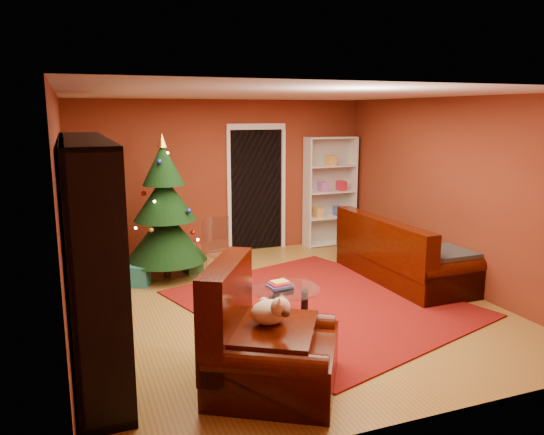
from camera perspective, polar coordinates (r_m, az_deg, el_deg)
name	(u,v)px	position (r m, az deg, el deg)	size (l,w,h in m)	color
floor	(283,306)	(6.81, 1.22, -9.52)	(5.00, 5.50, 0.05)	olive
ceiling	(284,92)	(6.37, 1.32, 13.34)	(5.00, 5.50, 0.05)	silver
wall_back	(222,177)	(9.07, -5.37, 4.31)	(5.00, 0.05, 2.60)	maroon
wall_left	(62,218)	(6.00, -21.68, -0.05)	(0.05, 5.50, 2.60)	maroon
wall_right	(452,192)	(7.76, 18.82, 2.57)	(0.05, 5.50, 2.60)	maroon
doorway	(257,191)	(9.24, -1.67, 2.91)	(1.06, 0.60, 2.16)	black
rug	(321,303)	(6.85, 5.34, -9.16)	(2.89, 3.38, 0.02)	maroon
media_unit	(91,251)	(5.38, -18.90, -3.47)	(0.43, 2.82, 2.16)	black
christmas_tree	(165,209)	(7.79, -11.46, 0.91)	(1.18, 1.18, 2.11)	black
gift_box_teal	(139,275)	(7.71, -14.13, -6.04)	(0.29, 0.29, 0.29)	teal
gift_box_green	(193,265)	(8.15, -8.48, -5.02)	(0.25, 0.25, 0.25)	#266430
gift_box_red	(194,251)	(8.98, -8.44, -3.55)	(0.23, 0.23, 0.23)	#AB2415
white_bookshelf	(330,192)	(9.63, 6.26, 2.77)	(0.93, 0.34, 2.01)	white
armchair	(274,339)	(4.73, 0.22, -12.92)	(1.17, 1.17, 0.91)	black
dog	(269,312)	(4.70, -0.29, -10.14)	(0.40, 0.30, 0.30)	beige
sofa	(405,248)	(7.87, 14.11, -3.19)	(2.21, 0.99, 0.95)	black
coffee_table	(285,305)	(6.20, 1.43, -9.34)	(0.81, 0.81, 0.51)	gray
acrylic_chair	(222,253)	(7.64, -5.43, -3.83)	(0.42, 0.46, 0.82)	#66605B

